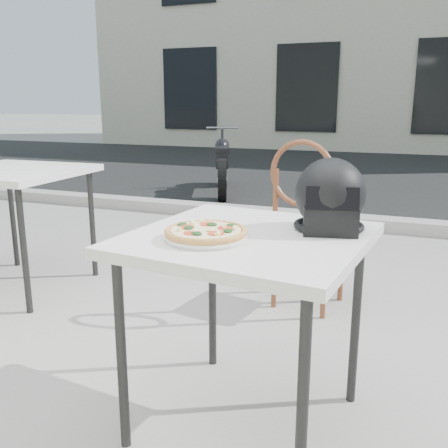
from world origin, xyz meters
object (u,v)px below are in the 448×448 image
(cafe_chair_main, at_px, (306,217))
(plate, at_px, (206,237))
(helmet, at_px, (330,199))
(cafe_table_side, at_px, (12,180))
(motorcycle, at_px, (222,165))
(pizza, at_px, (206,231))
(cafe_table_main, at_px, (248,252))

(cafe_chair_main, bearing_deg, plate, 96.31)
(plate, relative_size, helmet, 1.06)
(cafe_table_side, distance_m, motorcycle, 3.98)
(cafe_chair_main, distance_m, cafe_table_side, 1.96)
(plate, bearing_deg, cafe_chair_main, 86.47)
(cafe_chair_main, distance_m, motorcycle, 4.13)
(pizza, relative_size, helmet, 1.17)
(cafe_table_main, distance_m, pizza, 0.20)
(cafe_table_side, bearing_deg, pizza, -28.76)
(plate, bearing_deg, motorcycle, 110.64)
(helmet, xyz_separation_m, motorcycle, (-2.26, 4.68, -0.51))
(helmet, height_order, cafe_chair_main, helmet)
(cafe_chair_main, bearing_deg, motorcycle, -51.81)
(pizza, bearing_deg, cafe_table_side, 151.24)
(plate, relative_size, cafe_table_side, 0.39)
(plate, distance_m, helmet, 0.50)
(cafe_table_main, height_order, pizza, pizza)
(cafe_table_main, height_order, cafe_table_side, cafe_table_side)
(plate, distance_m, cafe_chair_main, 1.37)
(cafe_table_main, distance_m, cafe_table_side, 2.15)
(plate, height_order, cafe_table_side, cafe_table_side)
(cafe_table_main, xyz_separation_m, helmet, (0.27, 0.17, 0.19))
(plate, xyz_separation_m, helmet, (0.38, 0.30, 0.11))
(plate, relative_size, pizza, 0.91)
(pizza, height_order, motorcycle, motorcycle)
(plate, height_order, helmet, helmet)
(cafe_chair_main, bearing_deg, cafe_table_main, 101.46)
(cafe_table_main, xyz_separation_m, plate, (-0.12, -0.13, 0.08))
(cafe_table_side, height_order, motorcycle, motorcycle)
(plate, bearing_deg, cafe_table_side, 151.24)
(helmet, relative_size, cafe_table_side, 0.37)
(pizza, height_order, cafe_chair_main, cafe_chair_main)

